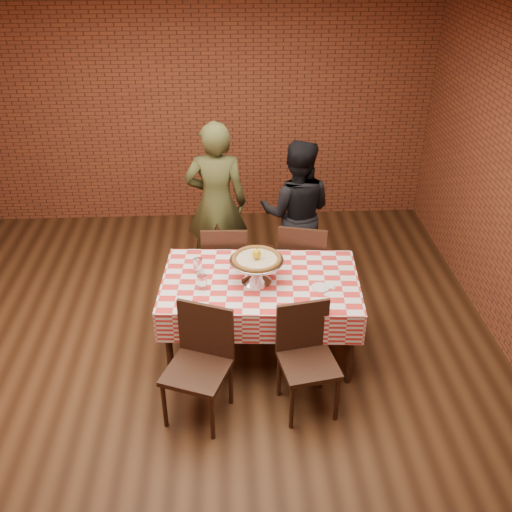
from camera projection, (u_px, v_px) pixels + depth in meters
name	position (u px, v px, depth m)	size (l,w,h in m)	color
ground	(202.00, 368.00, 5.24)	(6.00, 6.00, 0.00)	black
back_wall	(203.00, 106.00, 7.06)	(5.50, 5.50, 0.00)	brown
table	(260.00, 316.00, 5.28)	(1.67, 1.00, 0.75)	#372115
tablecloth	(260.00, 294.00, 5.15)	(1.71, 1.04, 0.29)	red
pizza_stand	(257.00, 271.00, 5.02)	(0.47, 0.47, 0.21)	silver
pizza	(257.00, 259.00, 4.96)	(0.42, 0.42, 0.03)	beige
lemon	(257.00, 254.00, 4.93)	(0.07, 0.07, 0.10)	yellow
water_glass_left	(202.00, 282.00, 4.93)	(0.08, 0.08, 0.13)	white
water_glass_right	(198.00, 265.00, 5.16)	(0.08, 0.08, 0.13)	white
side_plate	(321.00, 288.00, 4.97)	(0.15, 0.15, 0.01)	white
sweetener_packet_a	(327.00, 295.00, 4.88)	(0.05, 0.04, 0.01)	white
sweetener_packet_b	(332.00, 288.00, 4.97)	(0.05, 0.04, 0.01)	white
condiment_caddy	(266.00, 254.00, 5.30)	(0.11, 0.09, 0.15)	silver
chair_near_left	(197.00, 370.00, 4.53)	(0.46, 0.46, 0.94)	#372115
chair_near_right	(309.00, 364.00, 4.61)	(0.43, 0.43, 0.91)	#372115
chair_far_left	(226.00, 262.00, 5.91)	(0.44, 0.44, 0.92)	#372115
chair_far_right	(304.00, 261.00, 5.90)	(0.46, 0.46, 0.94)	#372115
diner_olive	(216.00, 203.00, 6.10)	(0.64, 0.42, 1.75)	#414421
diner_black	(296.00, 213.00, 6.11)	(0.76, 0.60, 1.57)	black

